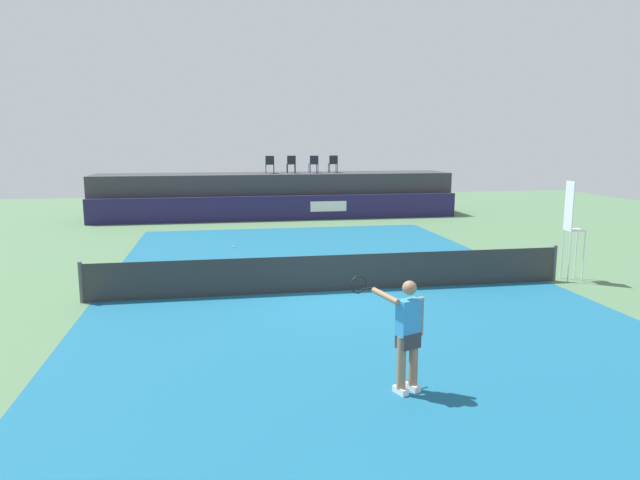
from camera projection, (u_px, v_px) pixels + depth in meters
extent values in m
plane|color=#4C704C|center=(315.00, 266.00, 17.75)|extent=(48.00, 48.00, 0.00)
cube|color=#16597A|center=(335.00, 291.00, 14.84)|extent=(12.00, 22.00, 0.00)
cube|color=#231E4C|center=(279.00, 208.00, 27.83)|extent=(18.00, 0.20, 1.20)
cube|color=white|center=(328.00, 206.00, 28.13)|extent=(1.80, 0.02, 0.50)
cube|color=#38383D|center=(275.00, 195.00, 29.49)|extent=(18.00, 2.80, 2.20)
cylinder|color=#1E232D|center=(274.00, 169.00, 29.42)|extent=(0.04, 0.04, 0.44)
cylinder|color=#1E232D|center=(266.00, 169.00, 29.37)|extent=(0.04, 0.04, 0.44)
cylinder|color=#1E232D|center=(274.00, 169.00, 29.02)|extent=(0.04, 0.04, 0.44)
cylinder|color=#1E232D|center=(266.00, 169.00, 28.98)|extent=(0.04, 0.04, 0.44)
cube|color=#1E232D|center=(270.00, 164.00, 29.16)|extent=(0.47, 0.47, 0.03)
cube|color=#1E232D|center=(270.00, 160.00, 28.92)|extent=(0.44, 0.06, 0.42)
cylinder|color=#1E232D|center=(295.00, 168.00, 29.73)|extent=(0.04, 0.04, 0.44)
cylinder|color=#1E232D|center=(287.00, 168.00, 29.67)|extent=(0.04, 0.04, 0.44)
cylinder|color=#1E232D|center=(295.00, 169.00, 29.34)|extent=(0.04, 0.04, 0.44)
cylinder|color=#1E232D|center=(288.00, 169.00, 29.28)|extent=(0.04, 0.04, 0.44)
cube|color=#1E232D|center=(291.00, 164.00, 29.46)|extent=(0.45, 0.45, 0.03)
cube|color=#1E232D|center=(291.00, 160.00, 29.22)|extent=(0.44, 0.04, 0.42)
cylinder|color=#1E232D|center=(317.00, 168.00, 29.80)|extent=(0.04, 0.04, 0.44)
cylinder|color=#1E232D|center=(309.00, 168.00, 29.73)|extent=(0.04, 0.04, 0.44)
cylinder|color=#1E232D|center=(318.00, 169.00, 29.41)|extent=(0.04, 0.04, 0.44)
cylinder|color=#1E232D|center=(310.00, 169.00, 29.34)|extent=(0.04, 0.04, 0.44)
cube|color=#1E232D|center=(313.00, 164.00, 29.53)|extent=(0.44, 0.44, 0.03)
cube|color=#1E232D|center=(314.00, 160.00, 29.29)|extent=(0.44, 0.03, 0.42)
cylinder|color=#1E232D|center=(336.00, 168.00, 30.08)|extent=(0.04, 0.04, 0.44)
cylinder|color=#1E232D|center=(328.00, 168.00, 30.02)|extent=(0.04, 0.04, 0.44)
cylinder|color=#1E232D|center=(337.00, 168.00, 29.68)|extent=(0.04, 0.04, 0.44)
cylinder|color=#1E232D|center=(330.00, 169.00, 29.63)|extent=(0.04, 0.04, 0.44)
cube|color=#1E232D|center=(333.00, 164.00, 29.81)|extent=(0.45, 0.45, 0.03)
cube|color=#1E232D|center=(334.00, 160.00, 29.57)|extent=(0.44, 0.04, 0.42)
cylinder|color=white|center=(584.00, 257.00, 15.70)|extent=(0.04, 0.04, 1.40)
cylinder|color=white|center=(576.00, 254.00, 16.10)|extent=(0.04, 0.04, 1.40)
cylinder|color=white|center=(569.00, 257.00, 15.67)|extent=(0.04, 0.04, 1.40)
cylinder|color=white|center=(562.00, 254.00, 16.06)|extent=(0.04, 0.04, 1.40)
cube|color=white|center=(575.00, 230.00, 15.76)|extent=(0.48, 0.48, 0.03)
cube|color=white|center=(569.00, 206.00, 15.63)|extent=(0.07, 0.44, 1.33)
cube|color=#2D2D2D|center=(335.00, 273.00, 14.75)|extent=(12.40, 0.02, 0.95)
cylinder|color=#4C4C51|center=(81.00, 282.00, 13.68)|extent=(0.10, 0.10, 1.00)
cylinder|color=#4C4C51|center=(555.00, 263.00, 15.82)|extent=(0.10, 0.10, 1.00)
cube|color=white|center=(413.00, 387.00, 8.93)|extent=(0.21, 0.29, 0.10)
cylinder|color=#997051|center=(413.00, 359.00, 8.85)|extent=(0.14, 0.14, 0.82)
cube|color=white|center=(401.00, 390.00, 8.81)|extent=(0.21, 0.29, 0.10)
cylinder|color=#997051|center=(401.00, 362.00, 8.73)|extent=(0.14, 0.14, 0.82)
cube|color=#333338|center=(408.00, 340.00, 8.74)|extent=(0.40, 0.33, 0.24)
cube|color=#338CCC|center=(409.00, 317.00, 8.67)|extent=(0.41, 0.32, 0.56)
sphere|color=#997051|center=(409.00, 288.00, 8.60)|extent=(0.22, 0.22, 0.22)
cylinder|color=#997051|center=(421.00, 316.00, 8.80)|extent=(0.09, 0.09, 0.60)
cylinder|color=#997051|center=(385.00, 296.00, 8.73)|extent=(0.30, 0.60, 0.14)
cylinder|color=black|center=(369.00, 288.00, 9.07)|extent=(0.29, 0.14, 0.03)
torus|color=black|center=(359.00, 285.00, 9.32)|extent=(0.29, 0.13, 0.30)
sphere|color=#D8EA33|center=(233.00, 247.00, 20.79)|extent=(0.07, 0.07, 0.07)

